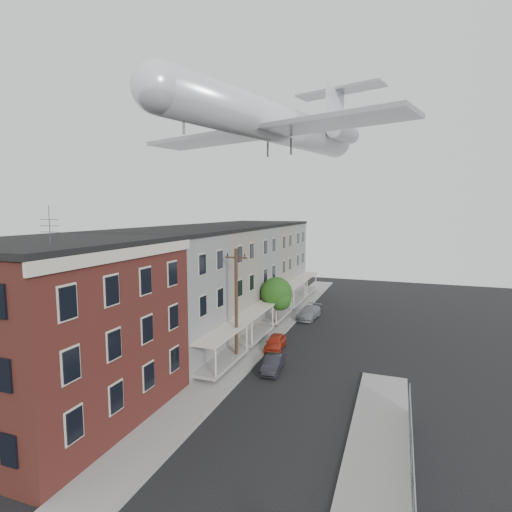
{
  "coord_description": "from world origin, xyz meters",
  "views": [
    {
      "loc": [
        6.14,
        -9.9,
        11.91
      ],
      "look_at": [
        -0.75,
        9.1,
        9.58
      ],
      "focal_mm": 28.0,
      "sensor_mm": 36.0,
      "label": 1
    }
  ],
  "objects": [
    {
      "name": "curb_right",
      "position": [
        4.05,
        6.0,
        0.07
      ],
      "size": [
        0.15,
        26.0,
        0.14
      ],
      "primitive_type": "cube",
      "color": "gray",
      "rests_on": "ground"
    },
    {
      "name": "row_house_e",
      "position": [
        -11.96,
        44.5,
        5.13
      ],
      "size": [
        11.98,
        7.0,
        10.3
      ],
      "color": "#60605E",
      "rests_on": "ground"
    },
    {
      "name": "car_mid",
      "position": [
        -2.38,
        17.32,
        0.57
      ],
      "size": [
        1.51,
        3.57,
        1.15
      ],
      "primitive_type": "imported",
      "rotation": [
        0.0,
        0.0,
        0.09
      ],
      "color": "black",
      "rests_on": "ground"
    },
    {
      "name": "sidewalk_right",
      "position": [
        5.5,
        6.0,
        0.06
      ],
      "size": [
        3.0,
        26.0,
        0.12
      ],
      "primitive_type": "cube",
      "color": "gray",
      "rests_on": "ground"
    },
    {
      "name": "utility_pole",
      "position": [
        -5.6,
        18.0,
        4.67
      ],
      "size": [
        1.8,
        0.26,
        9.0
      ],
      "color": "black",
      "rests_on": "ground"
    },
    {
      "name": "street_tree",
      "position": [
        -5.27,
        27.92,
        3.45
      ],
      "size": [
        3.22,
        3.2,
        5.2
      ],
      "color": "black",
      "rests_on": "ground"
    },
    {
      "name": "car_near",
      "position": [
        -3.6,
        21.82,
        0.62
      ],
      "size": [
        1.8,
        3.76,
        1.24
      ],
      "primitive_type": "imported",
      "rotation": [
        0.0,
        0.0,
        0.09
      ],
      "color": "#AB2916",
      "rests_on": "ground"
    },
    {
      "name": "row_house_a",
      "position": [
        -11.96,
        16.5,
        5.13
      ],
      "size": [
        11.98,
        7.0,
        10.3
      ],
      "color": "#60605E",
      "rests_on": "ground"
    },
    {
      "name": "chainlink_fence",
      "position": [
        7.0,
        5.0,
        1.0
      ],
      "size": [
        0.06,
        18.06,
        1.9
      ],
      "color": "gray",
      "rests_on": "ground"
    },
    {
      "name": "airplane",
      "position": [
        -5.49,
        28.09,
        20.23
      ],
      "size": [
        27.55,
        31.52,
        9.12
      ],
      "color": "silver",
      "rests_on": "ground"
    },
    {
      "name": "sidewalk_left",
      "position": [
        -5.5,
        24.0,
        0.06
      ],
      "size": [
        3.0,
        62.0,
        0.12
      ],
      "primitive_type": "cube",
      "color": "gray",
      "rests_on": "ground"
    },
    {
      "name": "car_far",
      "position": [
        -3.02,
        32.52,
        0.67
      ],
      "size": [
        2.29,
        4.76,
        1.34
      ],
      "primitive_type": "imported",
      "rotation": [
        0.0,
        0.0,
        -0.09
      ],
      "color": "gray",
      "rests_on": "ground"
    },
    {
      "name": "row_house_b",
      "position": [
        -11.96,
        23.5,
        5.13
      ],
      "size": [
        11.98,
        7.0,
        10.3
      ],
      "color": "slate",
      "rests_on": "ground"
    },
    {
      "name": "curb_left",
      "position": [
        -4.05,
        24.0,
        0.07
      ],
      "size": [
        0.15,
        62.0,
        0.14
      ],
      "primitive_type": "cube",
      "color": "gray",
      "rests_on": "ground"
    },
    {
      "name": "row_house_d",
      "position": [
        -11.96,
        37.5,
        5.13
      ],
      "size": [
        11.98,
        7.0,
        10.3
      ],
      "color": "slate",
      "rests_on": "ground"
    },
    {
      "name": "corner_building",
      "position": [
        -12.0,
        7.0,
        5.16
      ],
      "size": [
        10.31,
        12.3,
        12.15
      ],
      "color": "#341610",
      "rests_on": "ground"
    },
    {
      "name": "row_house_c",
      "position": [
        -11.96,
        30.5,
        5.13
      ],
      "size": [
        11.98,
        7.0,
        10.3
      ],
      "color": "#60605E",
      "rests_on": "ground"
    }
  ]
}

